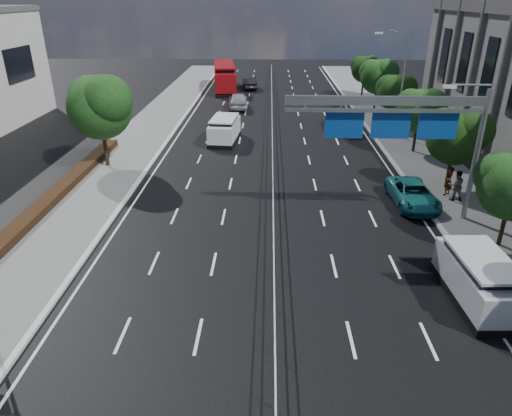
{
  "coord_description": "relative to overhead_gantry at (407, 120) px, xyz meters",
  "views": [
    {
      "loc": [
        -0.29,
        -13.12,
        11.38
      ],
      "look_at": [
        -0.85,
        6.09,
        2.4
      ],
      "focal_mm": 32.0,
      "sensor_mm": 36.0,
      "label": 1
    }
  ],
  "objects": [
    {
      "name": "kerb_near",
      "position": [
        -15.74,
        -10.05,
        -5.54
      ],
      "size": [
        0.25,
        140.0,
        0.15
      ],
      "primitive_type": "cube",
      "color": "silver",
      "rests_on": "ground"
    },
    {
      "name": "white_minivan",
      "position": [
        -10.81,
        14.66,
        -4.58
      ],
      "size": [
        2.51,
        4.98,
        2.09
      ],
      "rotation": [
        0.0,
        0.0,
        -0.09
      ],
      "color": "black",
      "rests_on": "ground"
    },
    {
      "name": "silver_minivan",
      "position": [
        1.56,
        -7.45,
        -4.62
      ],
      "size": [
        2.21,
        4.88,
        2.0
      ],
      "rotation": [
        0.0,
        0.0,
        0.04
      ],
      "color": "black",
      "rests_on": "ground"
    },
    {
      "name": "near_tree_back",
      "position": [
        -18.68,
        7.92,
        -1.0
      ],
      "size": [
        4.84,
        4.51,
        6.69
      ],
      "color": "black",
      "rests_on": "ground"
    },
    {
      "name": "median_fence",
      "position": [
        -6.74,
        12.45,
        -5.08
      ],
      "size": [
        0.05,
        85.0,
        1.02
      ],
      "color": "silver",
      "rests_on": "ground"
    },
    {
      "name": "far_tree_f",
      "position": [
        4.5,
        19.43,
        -2.12
      ],
      "size": [
        3.52,
        3.28,
        5.02
      ],
      "color": "black",
      "rests_on": "ground"
    },
    {
      "name": "parked_car_teal",
      "position": [
        1.56,
        1.95,
        -4.93
      ],
      "size": [
        2.45,
        4.97,
        1.36
      ],
      "primitive_type": "imported",
      "rotation": [
        0.0,
        0.0,
        0.04
      ],
      "color": "#155D62",
      "rests_on": "ground"
    },
    {
      "name": "far_tree_h",
      "position": [
        4.5,
        34.43,
        -2.18
      ],
      "size": [
        3.41,
        3.18,
        4.91
      ],
      "color": "black",
      "rests_on": "ground"
    },
    {
      "name": "far_tree_d",
      "position": [
        4.51,
        4.42,
        -1.92
      ],
      "size": [
        3.85,
        3.59,
        5.34
      ],
      "color": "black",
      "rests_on": "ground"
    },
    {
      "name": "red_bus",
      "position": [
        -12.97,
        38.45,
        -3.88
      ],
      "size": [
        3.95,
        11.34,
        3.32
      ],
      "rotation": [
        0.0,
        0.0,
        0.12
      ],
      "color": "black",
      "rests_on": "ground"
    },
    {
      "name": "parked_car_dark",
      "position": [
        -0.24,
        18.41,
        -4.83
      ],
      "size": [
        2.35,
        5.42,
        1.55
      ],
      "primitive_type": "imported",
      "rotation": [
        0.0,
        0.0,
        0.03
      ],
      "color": "black",
      "rests_on": "ground"
    },
    {
      "name": "near_car_silver",
      "position": [
        -10.45,
        27.41,
        -4.75
      ],
      "size": [
        2.39,
        5.14,
        1.7
      ],
      "primitive_type": "imported",
      "rotation": [
        0.0,
        0.0,
        3.22
      ],
      "color": "#A0A2A7",
      "rests_on": "ground"
    },
    {
      "name": "pedestrian_a",
      "position": [
        4.03,
        3.18,
        -4.55
      ],
      "size": [
        0.79,
        0.76,
        1.83
      ],
      "primitive_type": "imported",
      "rotation": [
        0.0,
        0.0,
        3.83
      ],
      "color": "gray",
      "rests_on": "sidewalk_far"
    },
    {
      "name": "pedestrian_b",
      "position": [
        4.21,
        2.38,
        -4.52
      ],
      "size": [
        0.99,
        0.81,
        1.88
      ],
      "primitive_type": "imported",
      "rotation": [
        0.0,
        0.0,
        3.03
      ],
      "color": "gray",
      "rests_on": "sidewalk_far"
    },
    {
      "name": "ground",
      "position": [
        -6.74,
        -10.05,
        -5.61
      ],
      "size": [
        160.0,
        160.0,
        0.0
      ],
      "primitive_type": "plane",
      "color": "black",
      "rests_on": "ground"
    },
    {
      "name": "streetlight_far",
      "position": [
        3.76,
        15.95,
        -0.4
      ],
      "size": [
        2.78,
        2.4,
        9.0
      ],
      "color": "gray",
      "rests_on": "ground"
    },
    {
      "name": "overhead_gantry",
      "position": [
        0.0,
        0.0,
        0.0
      ],
      "size": [
        10.24,
        0.38,
        7.45
      ],
      "color": "gray",
      "rests_on": "ground"
    },
    {
      "name": "far_tree_e",
      "position": [
        4.51,
        11.93,
        -2.05
      ],
      "size": [
        3.63,
        3.38,
        5.13
      ],
      "color": "black",
      "rests_on": "ground"
    },
    {
      "name": "near_car_dark",
      "position": [
        -9.68,
        39.08,
        -4.84
      ],
      "size": [
        2.18,
        4.81,
        1.53
      ],
      "primitive_type": "imported",
      "rotation": [
        0.0,
        0.0,
        3.26
      ],
      "color": "black",
      "rests_on": "ground"
    },
    {
      "name": "far_tree_g",
      "position": [
        4.51,
        26.92,
        -1.85
      ],
      "size": [
        3.96,
        3.69,
        5.45
      ],
      "color": "black",
      "rests_on": "ground"
    }
  ]
}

